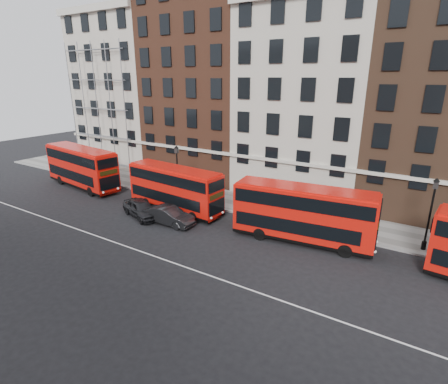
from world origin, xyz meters
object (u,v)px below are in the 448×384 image
Objects in this scene: bus_b at (174,188)px; bus_c at (302,213)px; car_rear at (141,209)px; car_front at (169,216)px; bus_a at (81,166)px.

bus_c reaches higher than bus_b.
bus_c is 14.11m from car_rear.
car_front is at bearing -54.43° from bus_b.
car_front is at bearing -2.72° from bus_a.
bus_a is at bearing -175.34° from bus_b.
bus_c is 11.07m from car_front.
bus_b is 0.95× the size of bus_c.
car_rear is 1.01× the size of car_front.
bus_a is 2.38× the size of car_rear.
bus_a is 25.62m from bus_c.
bus_a is 13.35m from bus_b.
bus_b is at bearing 30.24° from car_front.
bus_c reaches higher than car_rear.
bus_b is 12.27m from bus_c.
bus_a reaches higher than car_rear.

